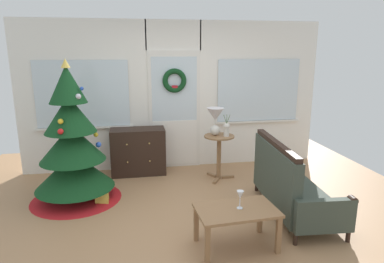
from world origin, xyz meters
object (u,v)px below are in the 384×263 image
(flower_vase, at_px, (227,129))
(gift_box, at_px, (102,197))
(christmas_tree, at_px, (73,150))
(settee_sofa, at_px, (289,185))
(table_lamp, at_px, (215,118))
(dresser_cabinet, at_px, (138,151))
(wine_glass, at_px, (240,196))
(coffee_table, at_px, (236,215))
(side_table, at_px, (219,148))

(flower_vase, distance_m, gift_box, 2.12)
(christmas_tree, height_order, settee_sofa, christmas_tree)
(christmas_tree, xyz_separation_m, table_lamp, (2.11, 0.45, 0.29))
(christmas_tree, bearing_deg, flower_vase, 8.85)
(dresser_cabinet, xyz_separation_m, gift_box, (-0.52, -1.09, -0.30))
(wine_glass, bearing_deg, christmas_tree, 141.24)
(settee_sofa, relative_size, coffee_table, 1.86)
(settee_sofa, relative_size, flower_vase, 4.65)
(dresser_cabinet, relative_size, side_table, 1.24)
(table_lamp, xyz_separation_m, wine_glass, (-0.21, -1.98, -0.43))
(dresser_cabinet, bearing_deg, coffee_table, -68.17)
(wine_glass, bearing_deg, settee_sofa, 36.27)
(christmas_tree, xyz_separation_m, settee_sofa, (2.76, -0.90, -0.34))
(side_table, bearing_deg, settee_sofa, -66.12)
(flower_vase, bearing_deg, settee_sofa, -68.98)
(side_table, relative_size, gift_box, 4.18)
(settee_sofa, bearing_deg, side_table, 113.88)
(settee_sofa, height_order, flower_vase, flower_vase)
(settee_sofa, distance_m, flower_vase, 1.42)
(christmas_tree, xyz_separation_m, flower_vase, (2.27, 0.35, 0.13))
(christmas_tree, distance_m, settee_sofa, 2.92)
(dresser_cabinet, bearing_deg, side_table, -20.56)
(settee_sofa, distance_m, wine_glass, 1.08)
(dresser_cabinet, relative_size, settee_sofa, 0.55)
(christmas_tree, distance_m, wine_glass, 2.44)
(gift_box, bearing_deg, table_lamp, 20.47)
(side_table, bearing_deg, christmas_tree, -169.22)
(dresser_cabinet, xyz_separation_m, settee_sofa, (1.86, -1.79, -0.01))
(flower_vase, bearing_deg, table_lamp, 147.99)
(dresser_cabinet, height_order, side_table, dresser_cabinet)
(dresser_cabinet, distance_m, coffee_table, 2.62)
(christmas_tree, distance_m, gift_box, 0.76)
(christmas_tree, relative_size, table_lamp, 4.44)
(dresser_cabinet, relative_size, wine_glass, 4.62)
(wine_glass, bearing_deg, coffee_table, -165.43)
(dresser_cabinet, bearing_deg, gift_box, -115.66)
(settee_sofa, bearing_deg, wine_glass, -143.73)
(coffee_table, bearing_deg, gift_box, 138.23)
(dresser_cabinet, distance_m, settee_sofa, 2.59)
(flower_vase, bearing_deg, gift_box, -163.85)
(flower_vase, xyz_separation_m, gift_box, (-1.91, -0.55, -0.76))
(table_lamp, bearing_deg, flower_vase, -32.01)
(table_lamp, bearing_deg, dresser_cabinet, 160.16)
(christmas_tree, bearing_deg, settee_sofa, -18.09)
(settee_sofa, height_order, coffee_table, settee_sofa)
(table_lamp, relative_size, wine_glass, 2.26)
(wine_glass, bearing_deg, dresser_cabinet, 112.63)
(dresser_cabinet, distance_m, gift_box, 1.25)
(christmas_tree, distance_m, flower_vase, 2.30)
(flower_vase, xyz_separation_m, wine_glass, (-0.37, -1.88, -0.27))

